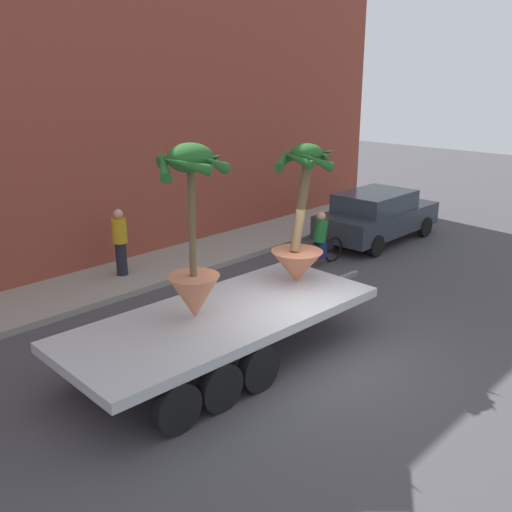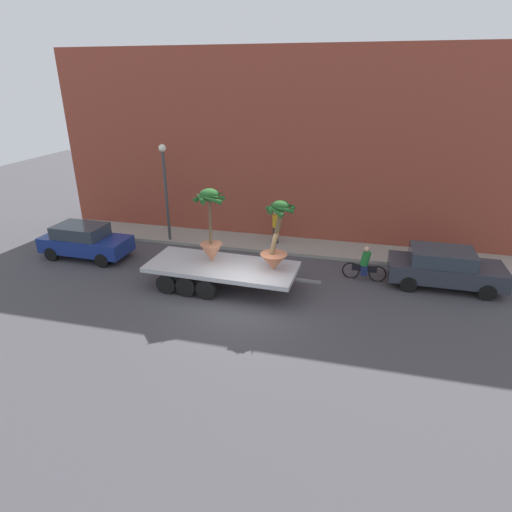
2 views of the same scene
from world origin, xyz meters
name	(u,v)px [view 2 (image 2 of 2)]	position (x,y,z in m)	size (l,w,h in m)	color
ground_plane	(244,303)	(0.00, 0.00, 0.00)	(60.00, 60.00, 0.00)	#423F44
sidewalk	(276,245)	(0.00, 6.10, 0.07)	(24.00, 2.20, 0.15)	gray
building_facade	(285,148)	(0.00, 7.80, 4.66)	(24.00, 1.20, 9.31)	brown
flatbed_trailer	(216,269)	(-1.47, 1.14, 0.77)	(7.05, 2.70, 0.98)	#B7BABF
potted_palm_rear	(211,230)	(-1.71, 1.32, 2.36)	(1.31, 1.32, 3.03)	#C17251
potted_palm_middle	(276,244)	(0.96, 1.18, 2.07)	(1.35, 1.27, 2.79)	#B26647
cyclist	(365,265)	(4.36, 3.22, 0.67)	(1.84, 0.37, 1.54)	black
parked_car	(444,267)	(7.48, 3.41, 0.83)	(4.43, 1.95, 1.58)	#2D333D
trailing_car	(85,241)	(-8.48, 2.51, 0.83)	(4.19, 1.92, 1.58)	navy
pedestrian_near_gate	(276,226)	(-0.05, 6.14, 1.04)	(0.36, 0.36, 1.71)	black
street_lamp	(165,181)	(-5.47, 5.30, 3.23)	(0.36, 0.36, 4.83)	#383D42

